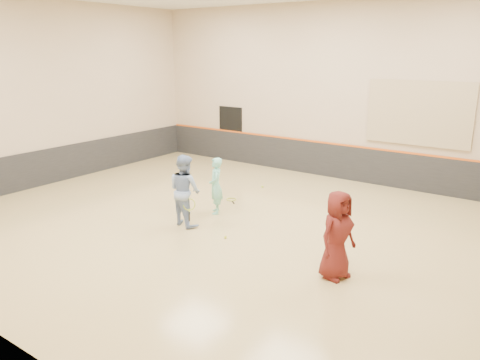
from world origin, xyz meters
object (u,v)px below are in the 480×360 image
Objects in this scene: young_man at (337,235)px; spare_racket at (231,199)px; girl at (216,186)px; instructor at (185,190)px.

spare_racket is at bearing 74.40° from young_man.
girl is 2.35× the size of spare_racket.
girl is 0.87× the size of young_man.
young_man is at bearing 30.79° from girl.
girl is 1.45m from spare_racket.
spare_racket is at bearing 157.74° from girl.
spare_racket is (-4.66, 2.80, -0.88)m from young_man.
girl is 4.62m from young_man.
young_man is (4.41, -0.46, -0.03)m from instructor.
instructor is 4.44m from young_man.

